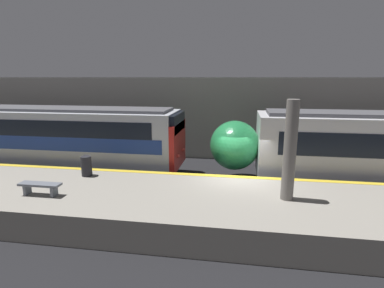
% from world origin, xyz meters
% --- Properties ---
extents(ground_plane, '(120.00, 120.00, 0.00)m').
position_xyz_m(ground_plane, '(0.00, 0.00, 0.00)').
color(ground_plane, black).
extents(platform, '(40.00, 4.67, 1.06)m').
position_xyz_m(platform, '(0.00, -2.33, 0.53)').
color(platform, gray).
rests_on(platform, ground).
extents(station_rear_barrier, '(50.00, 0.15, 5.15)m').
position_xyz_m(station_rear_barrier, '(0.00, 6.44, 2.58)').
color(station_rear_barrier, '#9E998E').
rests_on(station_rear_barrier, ground).
extents(support_pillar_near, '(0.42, 0.42, 3.42)m').
position_xyz_m(support_pillar_near, '(1.60, -2.24, 2.77)').
color(support_pillar_near, slate).
rests_on(support_pillar_near, platform).
extents(train_boxy, '(16.02, 3.01, 3.60)m').
position_xyz_m(train_boxy, '(-11.00, 2.24, 1.85)').
color(train_boxy, black).
rests_on(train_boxy, ground).
extents(platform_bench, '(1.50, 0.40, 0.45)m').
position_xyz_m(platform_bench, '(-7.01, -3.28, 1.39)').
color(platform_bench, slate).
rests_on(platform_bench, platform).
extents(trash_bin, '(0.44, 0.44, 0.85)m').
position_xyz_m(trash_bin, '(-6.45, -1.00, 1.48)').
color(trash_bin, '#232328').
rests_on(trash_bin, platform).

